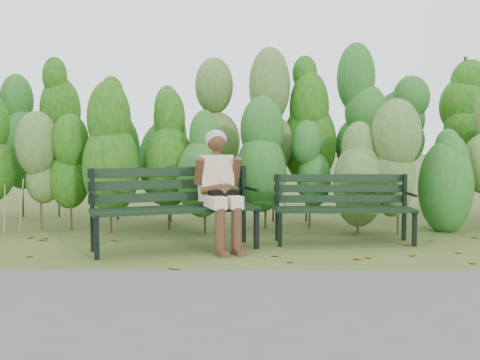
{
  "coord_description": "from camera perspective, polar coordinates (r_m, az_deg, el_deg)",
  "views": [
    {
      "loc": [
        0.03,
        -5.98,
        1.21
      ],
      "look_at": [
        0.0,
        0.35,
        0.75
      ],
      "focal_mm": 42.0,
      "sensor_mm": 36.0,
      "label": 1
    }
  ],
  "objects": [
    {
      "name": "seated_woman",
      "position": [
        6.15,
        -2.11,
        -0.2
      ],
      "size": [
        0.59,
        0.82,
        1.32
      ],
      "color": "beige",
      "rests_on": "ground"
    },
    {
      "name": "leaf_litter",
      "position": [
        5.98,
        6.48,
        -7.51
      ],
      "size": [
        4.95,
        1.92,
        0.01
      ],
      "color": "brown",
      "rests_on": "ground"
    },
    {
      "name": "hedge_band",
      "position": [
        7.84,
        0.06,
        4.5
      ],
      "size": [
        11.04,
        1.67,
        2.42
      ],
      "color": "#47381E",
      "rests_on": "ground"
    },
    {
      "name": "ground",
      "position": [
        6.1,
        -0.02,
        -7.28
      ],
      "size": [
        80.0,
        80.0,
        0.0
      ],
      "primitive_type": "plane",
      "color": "#35471A"
    },
    {
      "name": "bench_left",
      "position": [
        6.23,
        -6.76,
        -2.13
      ],
      "size": [
        1.89,
        1.16,
        0.9
      ],
      "color": "black",
      "rests_on": "ground"
    },
    {
      "name": "footpath",
      "position": [
        3.96,
        -0.2,
        -13.53
      ],
      "size": [
        60.0,
        2.5,
        0.01
      ],
      "primitive_type": "cube",
      "color": "#474749",
      "rests_on": "ground"
    },
    {
      "name": "bench_right",
      "position": [
        6.69,
        10.41,
        -2.26
      ],
      "size": [
        1.61,
        0.56,
        0.8
      ],
      "color": "black",
      "rests_on": "ground"
    }
  ]
}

